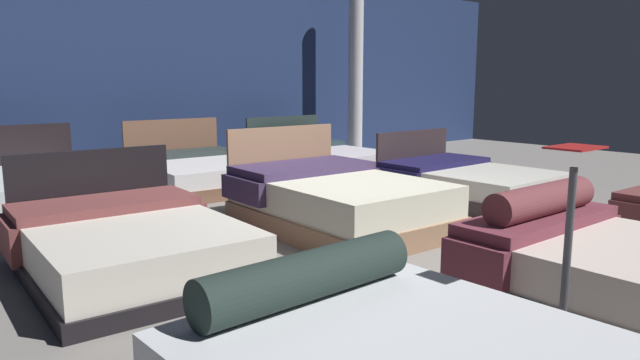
{
  "coord_description": "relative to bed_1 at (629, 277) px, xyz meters",
  "views": [
    {
      "loc": [
        -3.88,
        -4.0,
        1.52
      ],
      "look_at": [
        -0.25,
        0.36,
        0.54
      ],
      "focal_mm": 32.18,
      "sensor_mm": 36.0,
      "label": 1
    }
  ],
  "objects": [
    {
      "name": "price_sign",
      "position": [
        -1.05,
        -0.1,
        0.21
      ],
      "size": [
        0.28,
        0.24,
        1.2
      ],
      "color": "#3F3F44",
      "rests_on": "ground_plane"
    },
    {
      "name": "bed_4",
      "position": [
        0.05,
        2.94,
        0.02
      ],
      "size": [
        1.66,
        2.21,
        1.0
      ],
      "rotation": [
        0.0,
        0.0,
        -0.03
      ],
      "color": "#977053",
      "rests_on": "ground_plane"
    },
    {
      "name": "bed_5",
      "position": [
        2.29,
        2.93,
        -0.04
      ],
      "size": [
        1.61,
        2.05,
        0.84
      ],
      "rotation": [
        0.0,
        0.0,
        0.01
      ],
      "color": "#34282B",
      "rests_on": "ground_plane"
    },
    {
      "name": "bed_6",
      "position": [
        -2.13,
        5.85,
        -0.04
      ],
      "size": [
        1.52,
        2.12,
        0.96
      ],
      "rotation": [
        0.0,
        0.0,
        -0.02
      ],
      "color": "black",
      "rests_on": "ground_plane"
    },
    {
      "name": "bed_7",
      "position": [
        0.01,
        5.9,
        -0.05
      ],
      "size": [
        1.75,
        2.05,
        0.94
      ],
      "rotation": [
        0.0,
        0.0,
        -0.05
      ],
      "color": "brown",
      "rests_on": "ground_plane"
    },
    {
      "name": "ground_plane",
      "position": [
        0.06,
        2.55,
        -0.28
      ],
      "size": [
        18.0,
        18.0,
        0.02
      ],
      "primitive_type": "cube",
      "color": "gray"
    },
    {
      "name": "bed_3",
      "position": [
        -2.17,
        2.95,
        -0.03
      ],
      "size": [
        1.67,
        2.13,
        0.9
      ],
      "rotation": [
        0.0,
        0.0,
        -0.05
      ],
      "color": "black",
      "rests_on": "ground_plane"
    },
    {
      "name": "bed_1",
      "position": [
        0.0,
        0.0,
        0.0
      ],
      "size": [
        1.61,
        1.99,
        0.79
      ],
      "rotation": [
        0.0,
        0.0,
        -0.01
      ],
      "color": "black",
      "rests_on": "ground_plane"
    },
    {
      "name": "support_pillar",
      "position": [
        4.0,
        6.86,
        1.48
      ],
      "size": [
        0.29,
        0.29,
        3.5
      ],
      "primitive_type": "cylinder",
      "color": "silver",
      "rests_on": "ground_plane"
    },
    {
      "name": "showroom_back_wall",
      "position": [
        0.06,
        7.69,
        1.48
      ],
      "size": [
        18.0,
        0.06,
        3.5
      ],
      "primitive_type": "cube",
      "color": "navy",
      "rests_on": "ground_plane"
    },
    {
      "name": "bed_8",
      "position": [
        2.25,
        5.92,
        -0.04
      ],
      "size": [
        1.76,
        2.17,
        0.9
      ],
      "rotation": [
        0.0,
        0.0,
        0.01
      ],
      "color": "#273533",
      "rests_on": "ground_plane"
    }
  ]
}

